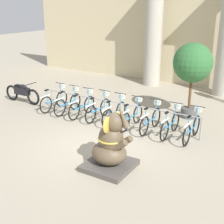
{
  "coord_description": "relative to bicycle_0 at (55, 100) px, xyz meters",
  "views": [
    {
      "loc": [
        4.8,
        -7.22,
        4.18
      ],
      "look_at": [
        0.14,
        0.39,
        1.0
      ],
      "focal_mm": 50.0,
      "sensor_mm": 36.0,
      "label": 1
    }
  ],
  "objects": [
    {
      "name": "bicycle_0",
      "position": [
        0.0,
        0.0,
        0.0
      ],
      "size": [
        0.48,
        1.64,
        1.03
      ],
      "color": "black",
      "rests_on": "ground_plane"
    },
    {
      "name": "ground_plane",
      "position": [
        3.48,
        -1.84,
        -0.41
      ],
      "size": [
        60.0,
        60.0,
        0.0
      ],
      "primitive_type": "plane",
      "color": "#9E937F"
    },
    {
      "name": "bicycle_6",
      "position": [
        4.27,
        0.01,
        0.0
      ],
      "size": [
        0.48,
        1.64,
        1.03
      ],
      "color": "black",
      "rests_on": "ground_plane"
    },
    {
      "name": "bike_rack",
      "position": [
        2.85,
        0.11,
        0.24
      ],
      "size": [
        6.29,
        0.05,
        0.77
      ],
      "color": "gray",
      "rests_on": "ground_plane"
    },
    {
      "name": "motorcycle",
      "position": [
        -1.81,
        -0.02,
        0.05
      ],
      "size": [
        1.98,
        0.55,
        0.94
      ],
      "color": "black",
      "rests_on": "ground_plane"
    },
    {
      "name": "bicycle_2",
      "position": [
        1.42,
        -0.03,
        0.0
      ],
      "size": [
        0.48,
        1.64,
        1.03
      ],
      "color": "black",
      "rests_on": "ground_plane"
    },
    {
      "name": "bicycle_5",
      "position": [
        3.56,
        -0.01,
        0.0
      ],
      "size": [
        0.48,
        1.64,
        1.03
      ],
      "color": "black",
      "rests_on": "ground_plane"
    },
    {
      "name": "bicycle_3",
      "position": [
        2.14,
        0.02,
        0.0
      ],
      "size": [
        0.48,
        1.64,
        1.03
      ],
      "color": "black",
      "rests_on": "ground_plane"
    },
    {
      "name": "bicycle_7",
      "position": [
        4.98,
        -0.01,
        0.0
      ],
      "size": [
        0.48,
        1.64,
        1.03
      ],
      "color": "black",
      "rests_on": "ground_plane"
    },
    {
      "name": "bicycle_8",
      "position": [
        5.69,
        0.01,
        0.0
      ],
      "size": [
        0.48,
        1.64,
        1.03
      ],
      "color": "black",
      "rests_on": "ground_plane"
    },
    {
      "name": "bicycle_1",
      "position": [
        0.71,
        -0.0,
        0.0
      ],
      "size": [
        0.48,
        1.64,
        1.03
      ],
      "color": "black",
      "rests_on": "ground_plane"
    },
    {
      "name": "potted_tree",
      "position": [
        4.94,
        1.98,
        1.6
      ],
      "size": [
        1.43,
        1.43,
        2.81
      ],
      "color": "#4C4C4C",
      "rests_on": "ground_plane"
    },
    {
      "name": "building_facade",
      "position": [
        3.48,
        6.76,
        2.59
      ],
      "size": [
        20.0,
        0.2,
        6.0
      ],
      "color": "#C6B78E",
      "rests_on": "ground_plane"
    },
    {
      "name": "column_left",
      "position": [
        1.66,
        5.76,
        2.21
      ],
      "size": [
        1.09,
        1.09,
        5.16
      ],
      "color": "#ADA899",
      "rests_on": "ground_plane"
    },
    {
      "name": "elephant_statue",
      "position": [
        4.44,
        -2.85,
        0.22
      ],
      "size": [
        1.22,
        1.22,
        1.85
      ],
      "color": "#4C4742",
      "rests_on": "ground_plane"
    },
    {
      "name": "bicycle_4",
      "position": [
        2.85,
        -0.0,
        0.0
      ],
      "size": [
        0.48,
        1.64,
        1.03
      ],
      "color": "black",
      "rests_on": "ground_plane"
    }
  ]
}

